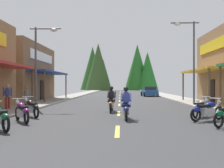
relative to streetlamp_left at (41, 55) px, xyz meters
The scene contains 17 objects.
ground 15.28m from the streetlamp_left, 68.36° to the left, with size 10.84×91.74×0.10m, color #38383A.
sidewalk_left 14.30m from the streetlamp_left, 95.34° to the left, with size 2.65×91.74×0.12m, color gray.
sidewalk_right 18.76m from the streetlamp_left, 48.43° to the left, with size 2.65×91.74×0.12m, color #9E9991.
centerline_dashes 18.69m from the streetlamp_left, 72.66° to the left, with size 0.16×67.33×0.01m.
storefront_left_far 11.20m from the streetlamp_left, 129.08° to the left, with size 10.73×10.21×5.80m.
streetlamp_left is the anchor object (origin of this frame).
streetlamp_right 11.25m from the streetlamp_left, 12.89° to the left, with size 2.20×0.30×6.58m.
motorcycle_parked_right_3 11.68m from the streetlamp_left, 31.82° to the right, with size 1.90×1.17×1.04m.
motorcycle_parked_right_4 11.15m from the streetlamp_left, 24.86° to the right, with size 1.38×1.76×1.04m.
motorcycle_parked_left_2 7.49m from the streetlamp_left, 79.52° to the right, with size 1.32×1.81×1.04m.
motorcycle_parked_left_3 5.85m from the streetlamp_left, 78.32° to the right, with size 1.40×1.74×1.04m.
rider_cruising_lead 8.61m from the streetlamp_left, 43.55° to the right, with size 0.60×2.14×1.57m.
rider_cruising_trailing 6.28m from the streetlamp_left, 23.60° to the right, with size 0.60×2.14×1.57m.
pedestrian_by_shop 3.00m from the streetlamp_left, 166.13° to the right, with size 0.52×0.39×1.56m.
pedestrian_waiting 3.57m from the streetlamp_left, 137.29° to the right, with size 0.56×0.33×1.72m.
parked_car_curbside 21.99m from the streetlamp_left, 63.60° to the left, with size 2.23×4.38×1.40m.
treeline_backdrop 61.55m from the streetlamp_left, 85.53° to the left, with size 24.03×14.06×13.96m.
Camera 1 is at (0.12, -0.82, 1.66)m, focal length 41.70 mm.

